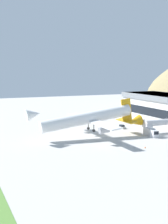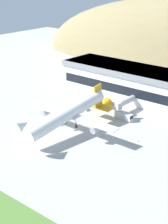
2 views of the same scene
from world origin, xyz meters
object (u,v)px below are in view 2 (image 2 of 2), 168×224
at_px(traffic_cone_1, 77,117).
at_px(terminal_building, 146,84).
at_px(cargo_airplane, 69,114).
at_px(service_car_0, 84,108).
at_px(jetway_0, 123,103).
at_px(fuel_truck, 124,116).
at_px(traffic_cone_0, 138,141).

bearing_deg(traffic_cone_1, terminal_building, 74.10).
relative_size(cargo_airplane, service_car_0, 12.08).
xyz_separation_m(jetway_0, fuel_truck, (4.71, -6.24, -2.52)).
distance_m(terminal_building, cargo_airplane, 45.86).
height_order(terminal_building, jetway_0, terminal_building).
bearing_deg(traffic_cone_1, jetway_0, 59.28).
xyz_separation_m(service_car_0, traffic_cone_0, (32.76, -10.62, -0.37)).
height_order(jetway_0, traffic_cone_0, jetway_0).
bearing_deg(jetway_0, terminal_building, 90.93).
distance_m(fuel_truck, traffic_cone_1, 17.90).
distance_m(terminal_building, service_car_0, 29.36).
xyz_separation_m(terminal_building, service_car_0, (-13.06, -25.31, -7.13)).
distance_m(service_car_0, fuel_truck, 18.18).
xyz_separation_m(jetway_0, cargo_airplane, (-2.82, -28.75, 3.17)).
height_order(service_car_0, traffic_cone_1, service_car_0).
bearing_deg(terminal_building, fuel_truck, -77.90).
distance_m(fuel_truck, traffic_cone_0, 19.45).
xyz_separation_m(terminal_building, cargo_airplane, (-2.55, -45.78, -0.62)).
relative_size(cargo_airplane, fuel_truck, 6.29).
height_order(cargo_airplane, traffic_cone_1, cargo_airplane).
bearing_deg(cargo_airplane, traffic_cone_1, 120.02).
xyz_separation_m(fuel_truck, traffic_cone_1, (-14.57, -10.34, -1.19)).
bearing_deg(traffic_cone_0, terminal_building, 118.74).
distance_m(cargo_airplane, service_car_0, 23.91).
bearing_deg(terminal_building, service_car_0, -117.29).
bearing_deg(service_car_0, fuel_truck, 6.45).
relative_size(fuel_truck, traffic_cone_1, 12.82).
height_order(cargo_airplane, service_car_0, cargo_airplane).
bearing_deg(cargo_airplane, traffic_cone_0, 23.88).
bearing_deg(traffic_cone_0, fuel_truck, 139.29).
bearing_deg(terminal_building, jetway_0, -89.07).
bearing_deg(traffic_cone_1, cargo_airplane, -59.98).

